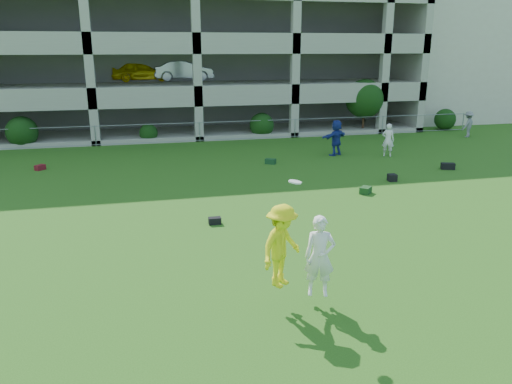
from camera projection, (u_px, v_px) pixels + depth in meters
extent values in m
plane|color=#235114|center=(297.00, 278.00, 12.37)|extent=(100.00, 100.00, 0.00)
cube|color=beige|center=(455.00, 53.00, 42.22)|extent=(16.00, 14.00, 10.00)
imported|color=navy|center=(336.00, 138.00, 26.12)|extent=(1.78, 1.29, 1.86)
imported|color=white|center=(388.00, 140.00, 25.87)|extent=(0.75, 0.67, 1.72)
imported|color=gray|center=(468.00, 124.00, 31.42)|extent=(1.21, 1.05, 1.62)
cube|color=black|center=(215.00, 221.00, 16.12)|extent=(0.40, 0.26, 0.22)
cube|color=#183C15|center=(366.00, 190.00, 19.48)|extent=(0.60, 0.60, 0.26)
cube|color=black|center=(392.00, 178.00, 21.26)|extent=(0.39, 0.39, 0.30)
cube|color=black|center=(448.00, 166.00, 23.30)|extent=(0.67, 0.48, 0.30)
cube|color=#580F1E|center=(40.00, 167.00, 23.18)|extent=(0.51, 0.52, 0.24)
cube|color=#163C20|center=(270.00, 161.00, 24.39)|extent=(0.58, 0.52, 0.25)
imported|color=yellow|center=(282.00, 246.00, 10.62)|extent=(1.35, 1.27, 1.84)
imported|color=white|center=(320.00, 256.00, 10.81)|extent=(0.76, 0.61, 1.82)
cylinder|color=white|center=(295.00, 182.00, 10.18)|extent=(0.27, 0.27, 0.07)
cube|color=#9E998C|center=(177.00, 40.00, 41.26)|extent=(30.00, 0.50, 12.00)
cube|color=#9E998C|center=(378.00, 40.00, 38.24)|extent=(0.50, 14.00, 12.00)
cube|color=#9E998C|center=(188.00, 123.00, 36.60)|extent=(30.00, 14.00, 0.30)
cube|color=#9E998C|center=(186.00, 81.00, 35.76)|extent=(30.00, 14.00, 0.30)
cube|color=#9E998C|center=(185.00, 37.00, 34.92)|extent=(30.00, 14.00, 0.30)
cube|color=#9E998C|center=(198.00, 99.00, 29.53)|extent=(30.00, 0.30, 0.90)
cube|color=#9E998C|center=(197.00, 46.00, 28.69)|extent=(30.00, 0.30, 0.90)
cube|color=#9E998C|center=(87.00, 37.00, 27.32)|extent=(0.50, 0.50, 12.00)
cube|color=#9E998C|center=(196.00, 38.00, 28.66)|extent=(0.50, 0.50, 12.00)
cube|color=#9E998C|center=(296.00, 38.00, 29.99)|extent=(0.50, 0.50, 12.00)
cube|color=#9E998C|center=(387.00, 39.00, 31.33)|extent=(0.50, 0.50, 12.00)
cube|color=#605E59|center=(182.00, 40.00, 36.83)|extent=(29.00, 9.00, 11.60)
imported|color=yellow|center=(141.00, 71.00, 32.97)|extent=(3.98, 1.83, 1.32)
imported|color=silver|center=(184.00, 71.00, 33.59)|extent=(4.08, 1.64, 1.32)
cylinder|color=gray|center=(95.00, 136.00, 28.61)|extent=(0.06, 0.06, 1.20)
cylinder|color=gray|center=(200.00, 132.00, 29.94)|extent=(0.06, 0.06, 1.20)
cylinder|color=gray|center=(295.00, 128.00, 31.27)|extent=(0.06, 0.06, 1.20)
cylinder|color=gray|center=(382.00, 125.00, 32.61)|extent=(0.06, 0.06, 1.20)
cylinder|color=gray|center=(463.00, 122.00, 33.94)|extent=(0.06, 0.06, 1.20)
cylinder|color=gray|center=(199.00, 123.00, 29.79)|extent=(36.00, 0.04, 0.04)
cylinder|color=gray|center=(200.00, 140.00, 30.09)|extent=(36.00, 0.04, 0.04)
sphere|color=#163D11|center=(22.00, 132.00, 28.20)|extent=(1.76, 1.76, 1.76)
sphere|color=#163D11|center=(148.00, 133.00, 29.85)|extent=(1.10, 1.10, 1.10)
sphere|color=#163D11|center=(262.00, 125.00, 31.34)|extent=(1.54, 1.54, 1.54)
cylinder|color=#382314|center=(363.00, 118.00, 33.03)|extent=(0.16, 0.16, 1.96)
sphere|color=#163D11|center=(365.00, 99.00, 32.67)|extent=(2.52, 2.52, 2.52)
sphere|color=#163D11|center=(445.00, 119.00, 34.25)|extent=(1.43, 1.43, 1.43)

